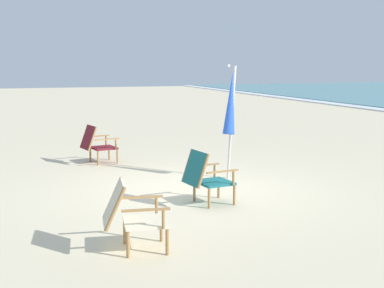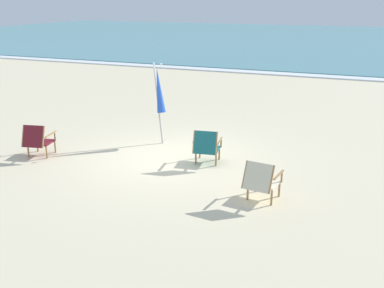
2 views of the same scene
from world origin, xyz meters
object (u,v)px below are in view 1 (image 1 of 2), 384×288
object	(u,v)px
beach_chair_mid_center	(206,176)
beach_chair_front_left	(131,214)
umbrella_furled_blue	(231,104)
beach_chair_far_center	(97,143)

from	to	relation	value
beach_chair_mid_center	beach_chair_front_left	bearing A→B (deg)	-42.57
beach_chair_mid_center	beach_chair_front_left	size ratio (longest dim) A/B	1.02
beach_chair_mid_center	umbrella_furled_blue	distance (m)	2.24
beach_chair_front_left	beach_chair_far_center	distance (m)	5.51
beach_chair_mid_center	umbrella_furled_blue	size ratio (longest dim) A/B	0.39
beach_chair_front_left	beach_chair_mid_center	bearing A→B (deg)	137.43
umbrella_furled_blue	beach_chair_front_left	bearing A→B (deg)	-38.02
beach_chair_far_center	umbrella_furled_blue	distance (m)	3.19
beach_chair_front_left	beach_chair_far_center	world-z (taller)	beach_chair_far_center
beach_chair_front_left	beach_chair_far_center	size ratio (longest dim) A/B	0.99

